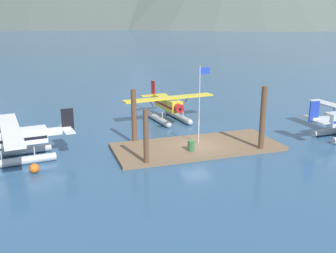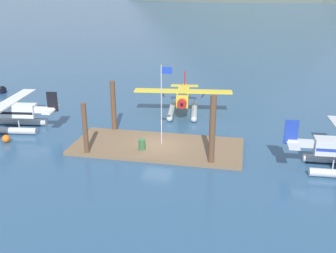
# 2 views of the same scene
# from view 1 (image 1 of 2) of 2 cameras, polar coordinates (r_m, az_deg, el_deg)

# --- Properties ---
(ground_plane) EXTENTS (1200.00, 1200.00, 0.00)m
(ground_plane) POSITION_cam_1_polar(r_m,az_deg,el_deg) (33.97, 4.31, -3.23)
(ground_plane) COLOR #2D5175
(dock_platform) EXTENTS (14.50, 6.08, 0.30)m
(dock_platform) POSITION_cam_1_polar(r_m,az_deg,el_deg) (33.92, 4.31, -2.99)
(dock_platform) COLOR brown
(dock_platform) RESTS_ON ground
(piling_near_left) EXTENTS (0.40, 0.40, 4.49)m
(piling_near_left) POSITION_cam_1_polar(r_m,az_deg,el_deg) (29.23, -3.28, -1.76)
(piling_near_left) COLOR brown
(piling_near_left) RESTS_ON ground
(piling_near_right) EXTENTS (0.48, 0.48, 5.64)m
(piling_near_right) POSITION_cam_1_polar(r_m,az_deg,el_deg) (33.21, 13.81, 0.98)
(piling_near_right) COLOR brown
(piling_near_right) RESTS_ON ground
(piling_far_left) EXTENTS (0.47, 0.47, 4.98)m
(piling_far_left) POSITION_cam_1_polar(r_m,az_deg,el_deg) (34.58, -5.05, 1.40)
(piling_far_left) COLOR brown
(piling_far_left) RESTS_ON ground
(flagpole) EXTENTS (0.95, 0.10, 6.87)m
(flagpole) POSITION_cam_1_polar(r_m,az_deg,el_deg) (33.30, 4.85, 4.42)
(flagpole) COLOR silver
(flagpole) RESTS_ON dock_platform
(fuel_drum) EXTENTS (0.62, 0.62, 0.88)m
(fuel_drum) POSITION_cam_1_polar(r_m,az_deg,el_deg) (32.32, 3.43, -2.83)
(fuel_drum) COLOR #33663D
(fuel_drum) RESTS_ON dock_platform
(mooring_buoy) EXTENTS (0.71, 0.71, 0.71)m
(mooring_buoy) POSITION_cam_1_polar(r_m,az_deg,el_deg) (30.19, -19.14, -5.86)
(mooring_buoy) COLOR orange
(mooring_buoy) RESTS_ON ground
(seaplane_yellow_bow_centre) EXTENTS (10.49, 7.95, 3.84)m
(seaplane_yellow_bow_centre) POSITION_cam_1_polar(r_m,az_deg,el_deg) (42.67, 0.03, 2.96)
(seaplane_yellow_bow_centre) COLOR #B7BABF
(seaplane_yellow_bow_centre) RESTS_ON ground
(seaplane_white_port_fwd) EXTENTS (7.95, 10.49, 3.84)m
(seaplane_white_port_fwd) POSITION_cam_1_polar(r_m,az_deg,el_deg) (32.92, -21.62, -2.07)
(seaplane_white_port_fwd) COLOR #B7BABF
(seaplane_white_port_fwd) RESTS_ON ground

